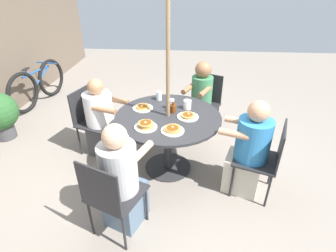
{
  "coord_description": "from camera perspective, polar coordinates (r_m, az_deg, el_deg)",
  "views": [
    {
      "loc": [
        -2.66,
        -0.2,
        2.18
      ],
      "look_at": [
        0.0,
        0.0,
        0.62
      ],
      "focal_mm": 28.0,
      "sensor_mm": 36.0,
      "label": 1
    }
  ],
  "objects": [
    {
      "name": "ground_plane",
      "position": [
        3.44,
        -0.0,
        -8.94
      ],
      "size": [
        12.0,
        12.0,
        0.0
      ],
      "primitive_type": "plane",
      "color": "gray"
    },
    {
      "name": "patio_table",
      "position": [
        3.08,
        -0.0,
        0.26
      ],
      "size": [
        1.23,
        1.23,
        0.76
      ],
      "color": "#28282B",
      "rests_on": "ground"
    },
    {
      "name": "umbrella_pole",
      "position": [
        2.84,
        -0.0,
        10.05
      ],
      "size": [
        0.04,
        0.04,
        2.39
      ],
      "primitive_type": "cylinder",
      "color": "#846B4C",
      "rests_on": "ground"
    },
    {
      "name": "patio_chair_north",
      "position": [
        4.04,
        8.05,
        5.59
      ],
      "size": [
        0.59,
        0.59,
        0.89
      ],
      "rotation": [
        0.0,
        0.0,
        1.12
      ],
      "color": "#232326",
      "rests_on": "ground"
    },
    {
      "name": "diner_north",
      "position": [
        3.88,
        7.07,
        5.13
      ],
      "size": [
        0.55,
        0.47,
        1.15
      ],
      "rotation": [
        0.0,
        0.0,
        1.12
      ],
      "color": "gray",
      "rests_on": "ground"
    },
    {
      "name": "patio_chair_east",
      "position": [
        3.66,
        -16.45,
        1.87
      ],
      "size": [
        0.56,
        0.56,
        0.89
      ],
      "rotation": [
        0.0,
        0.0,
        -3.45
      ],
      "color": "#232326",
      "rests_on": "ground"
    },
    {
      "name": "diner_east",
      "position": [
        3.57,
        -14.09,
        0.95
      ],
      "size": [
        0.49,
        0.58,
        1.07
      ],
      "rotation": [
        0.0,
        0.0,
        -3.45
      ],
      "color": "#3D3D42",
      "rests_on": "ground"
    },
    {
      "name": "patio_chair_south",
      "position": [
        2.41,
        -12.48,
        -14.34
      ],
      "size": [
        0.58,
        0.58,
        0.89
      ],
      "rotation": [
        0.0,
        0.0,
        -1.96
      ],
      "color": "#232326",
      "rests_on": "ground"
    },
    {
      "name": "diner_south",
      "position": [
        2.5,
        -10.02,
        -11.77
      ],
      "size": [
        0.55,
        0.48,
        1.13
      ],
      "rotation": [
        0.0,
        0.0,
        -1.96
      ],
      "color": "slate",
      "rests_on": "ground"
    },
    {
      "name": "patio_chair_west",
      "position": [
        2.96,
        20.41,
        -6.18
      ],
      "size": [
        0.57,
        0.57,
        0.89
      ],
      "rotation": [
        0.0,
        0.0,
        -0.33
      ],
      "color": "#232326",
      "rests_on": "ground"
    },
    {
      "name": "diner_west",
      "position": [
        2.96,
        17.04,
        -5.5
      ],
      "size": [
        0.49,
        0.56,
        1.12
      ],
      "rotation": [
        0.0,
        0.0,
        -0.33
      ],
      "color": "beige",
      "rests_on": "ground"
    },
    {
      "name": "pancake_plate_a",
      "position": [
        3.19,
        -5.51,
        4.05
      ],
      "size": [
        0.24,
        0.24,
        0.05
      ],
      "color": "silver",
      "rests_on": "patio_table"
    },
    {
      "name": "pancake_plate_b",
      "position": [
        2.99,
        4.33,
        2.17
      ],
      "size": [
        0.24,
        0.24,
        0.05
      ],
      "color": "silver",
      "rests_on": "patio_table"
    },
    {
      "name": "pancake_plate_c",
      "position": [
        2.71,
        1.0,
        -0.78
      ],
      "size": [
        0.24,
        0.24,
        0.05
      ],
      "color": "silver",
      "rests_on": "patio_table"
    },
    {
      "name": "pancake_plate_d",
      "position": [
        2.78,
        -4.84,
        0.16
      ],
      "size": [
        0.24,
        0.24,
        0.07
      ],
      "color": "silver",
      "rests_on": "patio_table"
    },
    {
      "name": "syrup_bottle",
      "position": [
        3.08,
        1.12,
        3.89
      ],
      "size": [
        0.09,
        0.07,
        0.13
      ],
      "color": "#602D0F",
      "rests_on": "patio_table"
    },
    {
      "name": "coffee_cup",
      "position": [
        3.16,
        4.24,
        4.67
      ],
      "size": [
        0.09,
        0.09,
        0.11
      ],
      "color": "white",
      "rests_on": "patio_table"
    },
    {
      "name": "drinking_glass_a",
      "position": [
        3.15,
        0.75,
        4.8
      ],
      "size": [
        0.07,
        0.07,
        0.12
      ],
      "primitive_type": "cylinder",
      "color": "silver",
      "rests_on": "patio_table"
    },
    {
      "name": "drinking_glass_b",
      "position": [
        3.39,
        -1.97,
        6.59
      ],
      "size": [
        0.07,
        0.07,
        0.11
      ],
      "primitive_type": "cylinder",
      "color": "silver",
      "rests_on": "patio_table"
    },
    {
      "name": "bicycle",
      "position": [
        5.55,
        -26.42,
        8.13
      ],
      "size": [
        1.52,
        0.45,
        0.75
      ],
      "rotation": [
        0.0,
        0.0,
        -0.17
      ],
      "color": "black",
      "rests_on": "ground"
    }
  ]
}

